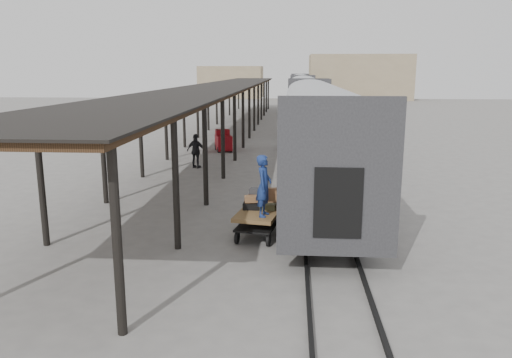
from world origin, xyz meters
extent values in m
plane|color=slate|center=(0.00, 0.00, 0.00)|extent=(160.00, 160.00, 0.00)
cube|color=silver|center=(3.20, 8.00, 2.60)|extent=(3.00, 24.00, 2.90)
cube|color=#28282B|center=(3.20, -3.90, 2.60)|extent=(3.04, 0.22, 3.50)
cube|color=black|center=(1.68, 8.00, 3.50)|extent=(0.04, 22.08, 0.65)
cube|color=black|center=(3.20, 8.00, 0.90)|extent=(2.55, 23.04, 0.50)
cube|color=silver|center=(3.20, 34.00, 2.60)|extent=(3.00, 24.00, 2.90)
cube|color=#28282B|center=(3.20, 22.10, 2.60)|extent=(3.04, 0.22, 3.50)
cube|color=black|center=(1.68, 34.00, 3.50)|extent=(0.04, 22.08, 0.65)
cube|color=black|center=(3.20, 34.00, 0.90)|extent=(2.55, 23.04, 0.50)
cube|color=silver|center=(3.20, 60.00, 2.60)|extent=(3.00, 24.00, 2.90)
cube|color=#28282B|center=(3.20, 48.10, 2.60)|extent=(3.04, 0.22, 3.50)
cube|color=black|center=(1.68, 60.00, 3.50)|extent=(0.04, 22.08, 0.65)
cube|color=black|center=(3.20, 60.00, 0.90)|extent=(2.55, 23.04, 0.50)
cube|color=black|center=(1.95, -0.50, 2.15)|extent=(0.50, 1.70, 2.00)
imported|color=silver|center=(1.95, -0.50, 2.01)|extent=(0.72, 0.89, 1.72)
cube|color=brown|center=(1.55, -0.65, 1.40)|extent=(0.57, 0.25, 0.42)
cube|color=#422B19|center=(-3.40, 24.00, 4.00)|extent=(4.60, 64.00, 0.18)
cube|color=black|center=(-3.40, 24.00, 4.12)|extent=(4.90, 64.30, 0.06)
cylinder|color=black|center=(-5.45, 24.00, 2.00)|extent=(0.20, 0.20, 4.00)
cylinder|color=black|center=(-5.45, 55.00, 2.00)|extent=(0.20, 0.20, 4.00)
cylinder|color=black|center=(-1.35, -7.00, 2.00)|extent=(0.20, 0.20, 4.00)
cylinder|color=black|center=(-1.35, 24.00, 2.00)|extent=(0.20, 0.20, 4.00)
cylinder|color=black|center=(-1.35, 55.00, 2.00)|extent=(0.20, 0.20, 4.00)
cube|color=black|center=(2.48, 34.00, 0.06)|extent=(0.10, 150.00, 0.12)
cube|color=black|center=(3.92, 34.00, 0.06)|extent=(0.10, 150.00, 0.12)
cube|color=tan|center=(14.00, 78.00, 4.00)|extent=(18.00, 10.00, 8.00)
cube|color=tan|center=(-10.00, 82.00, 3.00)|extent=(12.00, 8.00, 6.00)
cube|color=brown|center=(1.04, -0.58, 0.80)|extent=(1.65, 2.58, 0.12)
cube|color=black|center=(1.04, -0.58, 0.45)|extent=(1.53, 2.47, 0.06)
cylinder|color=black|center=(0.38, -1.43, 0.20)|extent=(0.15, 0.41, 0.40)
cylinder|color=black|center=(1.37, -1.61, 0.20)|extent=(0.15, 0.41, 0.40)
cylinder|color=black|center=(0.71, 0.44, 0.20)|extent=(0.15, 0.41, 0.40)
cylinder|color=black|center=(1.70, 0.26, 0.20)|extent=(0.15, 0.41, 0.40)
cube|color=#323234|center=(0.90, 0.04, 0.96)|extent=(0.61, 0.44, 0.20)
cube|color=brown|center=(1.46, 0.02, 0.95)|extent=(0.55, 0.44, 0.18)
cube|color=black|center=(0.76, -0.51, 0.97)|extent=(0.54, 0.39, 0.21)
cube|color=#4D4D2E|center=(1.29, -0.52, 0.95)|extent=(0.53, 0.40, 0.18)
cube|color=#482C1C|center=(0.96, -0.10, 1.18)|extent=(0.66, 0.56, 0.20)
cube|color=brown|center=(0.77, -0.49, 1.20)|extent=(0.53, 0.42, 0.19)
cube|color=#323234|center=(0.91, -0.10, 1.37)|extent=(0.53, 0.41, 0.17)
cube|color=maroon|center=(-2.50, 16.47, 0.58)|extent=(1.37, 1.79, 0.95)
cube|color=maroon|center=(-2.63, 16.88, 1.21)|extent=(1.04, 0.87, 0.37)
cylinder|color=black|center=(-2.74, 15.79, 0.19)|extent=(0.23, 0.40, 0.38)
cylinder|color=black|center=(-1.93, 16.04, 0.19)|extent=(0.23, 0.40, 0.38)
cylinder|color=black|center=(-3.08, 16.90, 0.19)|extent=(0.23, 0.40, 0.38)
cylinder|color=black|center=(-2.27, 17.15, 0.19)|extent=(0.23, 0.40, 0.38)
imported|color=navy|center=(1.20, -1.23, 1.81)|extent=(0.57, 0.76, 1.91)
imported|color=black|center=(-3.20, 10.58, 0.94)|extent=(1.19, 0.77, 1.88)
camera|label=1|loc=(2.05, -16.05, 5.27)|focal=35.00mm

